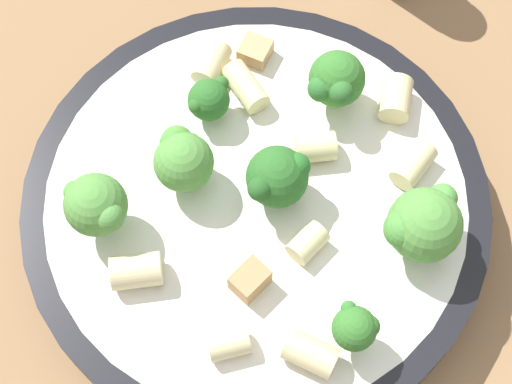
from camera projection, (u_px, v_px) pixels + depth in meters
ground_plane at (256, 224)px, 0.50m from camera, size 2.00×2.00×0.00m
pasta_bowl at (256, 210)px, 0.48m from camera, size 0.26×0.26×0.04m
broccoli_floret_0 at (182, 157)px, 0.45m from camera, size 0.04×0.03×0.04m
broccoli_floret_1 at (423, 224)px, 0.43m from camera, size 0.04×0.04×0.05m
broccoli_floret_2 at (96, 206)px, 0.44m from camera, size 0.04×0.03×0.04m
broccoli_floret_3 at (355, 328)px, 0.42m from camera, size 0.02×0.02×0.03m
broccoli_floret_4 at (209, 100)px, 0.48m from camera, size 0.02×0.02×0.03m
broccoli_floret_5 at (336, 81)px, 0.47m from camera, size 0.04×0.03×0.04m
broccoli_floret_6 at (276, 171)px, 0.45m from camera, size 0.03×0.03×0.04m
rigatoni_0 at (316, 147)px, 0.47m from camera, size 0.02×0.02×0.02m
rigatoni_1 at (212, 64)px, 0.50m from camera, size 0.03×0.03×0.02m
rigatoni_2 at (229, 344)px, 0.43m from camera, size 0.02×0.02×0.01m
rigatoni_3 at (308, 243)px, 0.45m from camera, size 0.02×0.02×0.01m
rigatoni_4 at (136, 271)px, 0.44m from camera, size 0.02×0.03×0.02m
rigatoni_5 at (309, 354)px, 0.42m from camera, size 0.03×0.03×0.02m
rigatoni_6 at (413, 165)px, 0.47m from camera, size 0.03×0.03×0.02m
rigatoni_7 at (396, 99)px, 0.48m from camera, size 0.03×0.03×0.02m
rigatoni_8 at (246, 87)px, 0.49m from camera, size 0.03×0.02×0.01m
chicken_chunk_0 at (250, 280)px, 0.44m from camera, size 0.02×0.02×0.02m
chicken_chunk_1 at (255, 51)px, 0.50m from camera, size 0.02×0.02×0.01m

